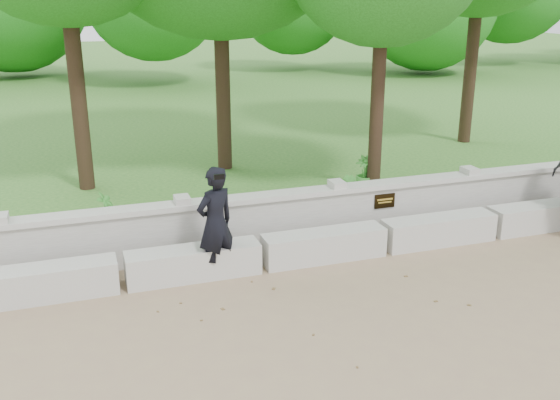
# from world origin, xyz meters

# --- Properties ---
(ground) EXTENTS (80.00, 80.00, 0.00)m
(ground) POSITION_xyz_m (0.00, 0.00, 0.00)
(ground) COLOR #8E7957
(ground) RESTS_ON ground
(lawn) EXTENTS (40.00, 22.00, 0.25)m
(lawn) POSITION_xyz_m (0.00, 14.00, 0.12)
(lawn) COLOR #285C20
(lawn) RESTS_ON ground
(concrete_bench) EXTENTS (11.90, 0.45, 0.45)m
(concrete_bench) POSITION_xyz_m (0.00, 1.90, 0.22)
(concrete_bench) COLOR beige
(concrete_bench) RESTS_ON ground
(parapet_wall) EXTENTS (12.50, 0.35, 0.90)m
(parapet_wall) POSITION_xyz_m (0.00, 2.60, 0.46)
(parapet_wall) COLOR #B9B6AF
(parapet_wall) RESTS_ON ground
(man_main) EXTENTS (0.71, 0.67, 1.64)m
(man_main) POSITION_xyz_m (-2.69, 1.80, 0.82)
(man_main) COLOR black
(man_main) RESTS_ON ground
(shrub_a) EXTENTS (0.36, 0.38, 0.60)m
(shrub_a) POSITION_xyz_m (-4.06, 3.66, 0.55)
(shrub_a) COLOR #37882E
(shrub_a) RESTS_ON lawn
(shrub_b) EXTENTS (0.39, 0.41, 0.58)m
(shrub_b) POSITION_xyz_m (0.06, 3.30, 0.54)
(shrub_b) COLOR #37882E
(shrub_b) RESTS_ON lawn
(shrub_d) EXTENTS (0.50, 0.50, 0.66)m
(shrub_d) POSITION_xyz_m (0.80, 4.21, 0.58)
(shrub_d) COLOR #37882E
(shrub_d) RESTS_ON lawn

